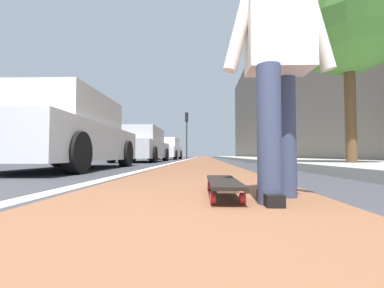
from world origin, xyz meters
TOP-DOWN VIEW (x-y plane):
  - ground_plane at (10.00, 0.00)m, footprint 80.00×80.00m
  - bike_lane_paint at (24.00, 0.00)m, footprint 56.00×1.84m
  - lane_stripe_white at (20.00, 1.07)m, footprint 52.00×0.16m
  - sidewalk_curb at (18.00, -3.42)m, footprint 52.00×3.20m
  - building_facade at (22.00, -5.85)m, footprint 40.00×1.20m
  - skateboard at (0.91, -0.23)m, footprint 0.84×0.21m
  - skater_person at (0.76, -0.57)m, footprint 0.46×0.72m
  - parked_car_near at (4.16, 2.71)m, footprint 4.25×2.00m
  - parked_car_mid at (10.16, 2.62)m, footprint 4.61×1.88m
  - parked_car_far at (16.91, 2.58)m, footprint 4.07×2.03m
  - traffic_light at (21.89, 1.47)m, footprint 0.33×0.28m
  - street_tree_near at (4.36, -3.02)m, footprint 2.43×2.43m
  - pedestrian_distant at (10.25, -2.82)m, footprint 0.42×0.66m

SIDE VIEW (x-z plane):
  - ground_plane at x=10.00m, z-range 0.00..0.00m
  - bike_lane_paint at x=24.00m, z-range 0.00..0.00m
  - lane_stripe_white at x=20.00m, z-range 0.00..0.01m
  - sidewalk_curb at x=18.00m, z-range 0.00..0.14m
  - skateboard at x=0.91m, z-range 0.04..0.15m
  - parked_car_mid at x=10.16m, z-range -0.03..1.44m
  - parked_car_far at x=16.91m, z-range -0.03..1.45m
  - parked_car_near at x=4.16m, z-range -0.03..1.45m
  - pedestrian_distant at x=10.25m, z-range 0.11..1.61m
  - skater_person at x=0.76m, z-range 0.12..1.76m
  - traffic_light at x=21.89m, z-range 0.79..4.89m
  - street_tree_near at x=4.36m, z-range 0.96..5.32m
  - building_facade at x=22.00m, z-range 0.00..11.44m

